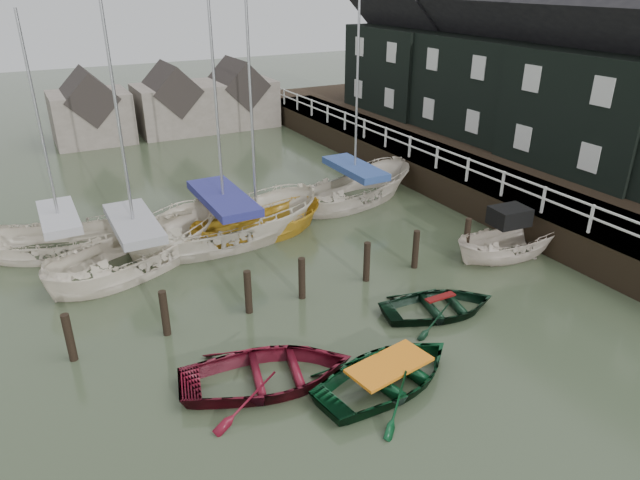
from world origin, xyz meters
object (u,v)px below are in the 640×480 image
rowboat_green (388,384)px  sailboat_d (354,199)px  sailboat_c (258,236)px  rowboat_dkgreen (439,313)px  sailboat_b (226,239)px  sailboat_a (140,263)px  sailboat_e (66,251)px  rowboat_red (269,383)px  motorboat (508,253)px

rowboat_green → sailboat_d: 12.87m
sailboat_c → sailboat_d: size_ratio=0.86×
rowboat_dkgreen → sailboat_b: size_ratio=0.31×
sailboat_c → sailboat_d: sailboat_d is taller
sailboat_a → sailboat_b: 3.43m
rowboat_dkgreen → sailboat_e: (-9.50, 9.79, 0.06)m
sailboat_b → sailboat_d: (6.60, 1.34, 0.01)m
rowboat_green → sailboat_b: bearing=-5.4°
sailboat_d → rowboat_red: bearing=125.1°
rowboat_green → motorboat: (8.00, 3.97, 0.09)m
rowboat_red → sailboat_e: bearing=32.7°
sailboat_b → sailboat_c: sailboat_b is taller
sailboat_d → sailboat_a: bearing=86.2°
rowboat_green → sailboat_b: 10.08m
rowboat_red → sailboat_c: (3.20, 8.42, 0.02)m
rowboat_dkgreen → sailboat_d: sailboat_d is taller
rowboat_red → motorboat: bearing=-63.1°
sailboat_b → sailboat_d: sailboat_d is taller
sailboat_a → sailboat_e: bearing=19.7°
rowboat_green → motorboat: 8.93m
rowboat_green → sailboat_c: (0.58, 9.88, 0.02)m
sailboat_c → sailboat_b: bearing=80.8°
rowboat_green → motorboat: bearing=-72.6°
rowboat_dkgreen → sailboat_e: bearing=57.2°
rowboat_dkgreen → motorboat: size_ratio=0.78×
sailboat_c → motorboat: bearing=-129.1°
rowboat_dkgreen → rowboat_green: bearing=135.3°
sailboat_e → sailboat_a: bearing=-115.1°
rowboat_dkgreen → sailboat_c: (-2.68, 7.82, 0.02)m
sailboat_c → sailboat_d: 5.59m
rowboat_dkgreen → sailboat_a: bearing=57.3°
rowboat_green → rowboat_dkgreen: bearing=-66.8°
rowboat_dkgreen → sailboat_d: 9.73m
motorboat → sailboat_a: sailboat_a is taller
rowboat_red → rowboat_dkgreen: size_ratio=1.22×
sailboat_c → sailboat_d: (5.37, 1.53, 0.04)m
sailboat_c → rowboat_dkgreen: bearing=-161.7°
motorboat → sailboat_b: sailboat_b is taller
rowboat_red → rowboat_green: 3.00m
rowboat_dkgreen → rowboat_red: bearing=108.9°
sailboat_a → sailboat_b: sailboat_b is taller
rowboat_dkgreen → sailboat_a: size_ratio=0.34×
sailboat_a → sailboat_d: size_ratio=0.81×
sailboat_b → sailboat_d: 6.73m
motorboat → sailboat_d: 7.71m
sailboat_b → sailboat_e: bearing=71.7°
rowboat_dkgreen → sailboat_e: 13.64m
rowboat_red → sailboat_d: sailboat_d is taller
rowboat_red → sailboat_e: size_ratio=0.45×
rowboat_green → sailboat_c: bearing=-12.4°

